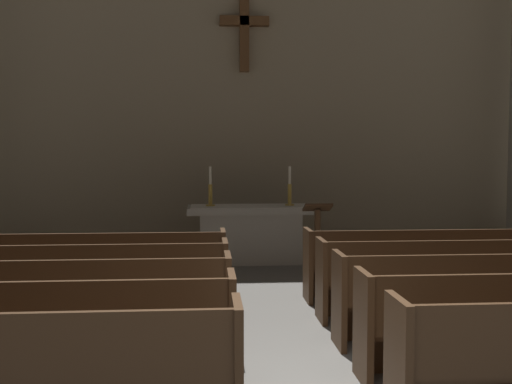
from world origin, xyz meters
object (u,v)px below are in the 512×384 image
(pew_left_row_3, at_px, (40,306))
(pew_right_row_5, at_px, (443,263))
(pew_right_row_4, at_px, (474,278))
(candlestick_left, at_px, (210,193))
(candlestick_right, at_px, (290,193))
(altar, at_px, (250,232))
(pew_left_row_5, at_px, (81,268))
(lectern, at_px, (317,241))
(pew_left_row_2, at_px, (8,335))
(pew_left_row_4, at_px, (63,285))

(pew_left_row_3, bearing_deg, pew_right_row_5, 22.08)
(pew_left_row_3, xyz_separation_m, pew_right_row_4, (4.72, 0.96, 0.00))
(candlestick_left, height_order, candlestick_right, same)
(pew_right_row_4, bearing_deg, altar, 121.28)
(altar, xyz_separation_m, candlestick_left, (-0.70, 0.00, 0.70))
(pew_left_row_3, bearing_deg, pew_left_row_5, 90.00)
(pew_left_row_5, height_order, lectern, lectern)
(pew_left_row_5, bearing_deg, candlestick_left, 60.44)
(pew_right_row_5, height_order, lectern, lectern)
(pew_left_row_5, xyz_separation_m, candlestick_right, (3.06, 2.93, 0.75))
(pew_left_row_2, height_order, candlestick_right, candlestick_right)
(pew_left_row_4, xyz_separation_m, pew_right_row_5, (4.72, 0.96, 0.00))
(pew_left_row_4, bearing_deg, candlestick_left, 66.86)
(pew_left_row_4, distance_m, candlestick_right, 5.00)
(altar, bearing_deg, pew_left_row_3, -115.98)
(pew_left_row_2, relative_size, pew_left_row_5, 1.00)
(pew_left_row_2, height_order, pew_left_row_4, same)
(pew_left_row_3, distance_m, pew_left_row_4, 0.96)
(pew_left_row_5, distance_m, candlestick_right, 4.30)
(pew_left_row_4, distance_m, altar, 4.55)
(pew_right_row_4, height_order, lectern, lectern)
(pew_left_row_2, bearing_deg, pew_right_row_5, 31.32)
(pew_left_row_4, bearing_deg, pew_right_row_4, 0.00)
(pew_left_row_4, xyz_separation_m, lectern, (3.35, 2.69, 0.07))
(pew_left_row_2, bearing_deg, candlestick_left, 74.03)
(altar, relative_size, candlestick_left, 3.18)
(altar, relative_size, lectern, 1.91)
(pew_left_row_2, relative_size, candlestick_right, 5.31)
(pew_right_row_5, bearing_deg, pew_left_row_5, 180.00)
(pew_right_row_5, xyz_separation_m, candlestick_right, (-1.66, 2.93, 0.75))
(pew_left_row_4, bearing_deg, lectern, 38.75)
(pew_right_row_5, bearing_deg, pew_left_row_2, -148.68)
(pew_left_row_2, height_order, pew_right_row_4, same)
(pew_left_row_3, xyz_separation_m, pew_left_row_4, (0.00, 0.96, 0.00))
(pew_right_row_4, height_order, candlestick_right, candlestick_right)
(altar, bearing_deg, candlestick_right, 0.00)
(lectern, bearing_deg, pew_left_row_3, -132.57)
(altar, bearing_deg, pew_left_row_5, -128.87)
(candlestick_right, bearing_deg, pew_right_row_4, -66.86)
(pew_left_row_5, distance_m, lectern, 3.77)
(pew_left_row_5, bearing_deg, pew_left_row_4, -90.00)
(candlestick_left, relative_size, candlestick_right, 1.00)
(pew_left_row_4, bearing_deg, altar, 58.72)
(pew_left_row_5, xyz_separation_m, lectern, (3.35, 1.73, 0.07))
(pew_left_row_2, xyz_separation_m, pew_right_row_5, (4.72, 2.87, 0.00))
(pew_left_row_5, relative_size, altar, 1.67)
(lectern, bearing_deg, pew_right_row_4, -62.89)
(pew_left_row_2, xyz_separation_m, pew_left_row_4, (0.00, 1.92, 0.00))
(pew_left_row_2, bearing_deg, pew_right_row_4, 22.08)
(candlestick_left, bearing_deg, altar, -0.00)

